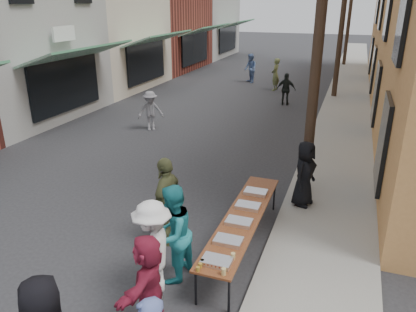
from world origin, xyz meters
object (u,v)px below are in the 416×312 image
Objects in this scene: server at (304,174)px; catering_tray_sausage at (217,261)px; utility_pole_mid at (344,7)px; guest_front_c at (172,234)px; utility_pole_near at (321,15)px; serving_table at (243,218)px; utility_pole_far at (351,5)px.

catering_tray_sausage is at bearing -176.83° from server.
server is at bearing -89.78° from utility_pole_mid.
utility_pole_mid is 16.99m from guest_front_c.
server is (0.05, -12.94, -3.58)m from utility_pole_mid.
utility_pole_near reaches higher than catering_tray_sausage.
serving_table is 2.15× the size of guest_front_c.
server is (0.05, -24.94, -3.58)m from utility_pole_far.
utility_pole_mid is 17.25m from catering_tray_sausage.
serving_table is at bearing -91.84° from utility_pole_far.
utility_pole_mid is at bearing -90.00° from utility_pole_far.
catering_tray_sausage is (-0.87, -16.82, -3.71)m from utility_pole_mid.
catering_tray_sausage is at bearing 80.86° from guest_front_c.
utility_pole_near is 6.03m from guest_front_c.
guest_front_c is at bearing 161.78° from catering_tray_sausage.
guest_front_c is at bearing -111.96° from utility_pole_near.
utility_pole_mid is at bearing 16.79° from server.
server is at bearing 67.49° from serving_table.
utility_pole_near is 12.00m from utility_pole_mid.
server reaches higher than catering_tray_sausage.
utility_pole_far is at bearing 88.26° from catering_tray_sausage.
utility_pole_mid is 4.84× the size of guest_front_c.
utility_pole_far is 2.25× the size of serving_table.
utility_pole_mid is 18.00× the size of catering_tray_sausage.
guest_front_c is 1.14× the size of server.
utility_pole_far reaches higher than guest_front_c.
catering_tray_sausage is 0.27× the size of guest_front_c.
utility_pole_mid is at bearing -177.21° from guest_front_c.
utility_pole_mid is at bearing 87.02° from catering_tray_sausage.
utility_pole_mid reaches higher than catering_tray_sausage.
serving_table is 2.42m from server.
serving_table is at bearing -93.30° from utility_pole_mid.
catering_tray_sausage is at bearing -90.00° from serving_table.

